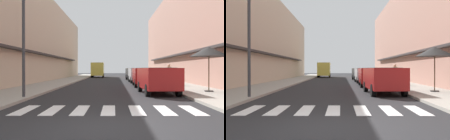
# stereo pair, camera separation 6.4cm
# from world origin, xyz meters

# --- Properties ---
(ground_plane) EXTENTS (110.68, 110.68, 0.00)m
(ground_plane) POSITION_xyz_m (0.00, 20.12, 0.00)
(ground_plane) COLOR #232326
(sidewalk_left) EXTENTS (3.18, 70.43, 0.12)m
(sidewalk_left) POSITION_xyz_m (-5.26, 20.12, 0.06)
(sidewalk_left) COLOR #9E998E
(sidewalk_left) RESTS_ON ground_plane
(sidewalk_right) EXTENTS (3.18, 70.43, 0.12)m
(sidewalk_right) POSITION_xyz_m (5.26, 20.12, 0.06)
(sidewalk_right) COLOR #9E998E
(sidewalk_right) RESTS_ON ground_plane
(building_row_left) EXTENTS (5.50, 47.28, 9.39)m
(building_row_left) POSITION_xyz_m (-9.35, 21.64, 4.70)
(building_row_left) COLOR #C6B299
(building_row_left) RESTS_ON ground_plane
(building_row_right) EXTENTS (5.50, 47.28, 10.67)m
(building_row_right) POSITION_xyz_m (9.35, 21.64, 5.33)
(building_row_right) COLOR #A87A6B
(building_row_right) RESTS_ON ground_plane
(crosswalk) EXTENTS (6.15, 2.20, 0.01)m
(crosswalk) POSITION_xyz_m (-0.00, 2.69, 0.01)
(crosswalk) COLOR silver
(crosswalk) RESTS_ON ground_plane
(parked_car_near) EXTENTS (1.95, 4.26, 1.47)m
(parked_car_near) POSITION_xyz_m (2.62, 8.49, 0.92)
(parked_car_near) COLOR maroon
(parked_car_near) RESTS_ON ground_plane
(parked_car_mid) EXTENTS (1.87, 4.27, 1.47)m
(parked_car_mid) POSITION_xyz_m (2.62, 14.66, 0.92)
(parked_car_mid) COLOR maroon
(parked_car_mid) RESTS_ON ground_plane
(parked_car_far) EXTENTS (1.86, 4.01, 1.47)m
(parked_car_far) POSITION_xyz_m (2.62, 20.30, 0.92)
(parked_car_far) COLOR silver
(parked_car_far) RESTS_ON ground_plane
(parked_car_distant) EXTENTS (1.94, 4.16, 1.47)m
(parked_car_distant) POSITION_xyz_m (2.62, 26.20, 0.92)
(parked_car_distant) COLOR black
(parked_car_distant) RESTS_ON ground_plane
(delivery_van) EXTENTS (2.09, 5.43, 2.37)m
(delivery_van) POSITION_xyz_m (-2.47, 36.97, 1.41)
(delivery_van) COLOR #D8CC4C
(delivery_van) RESTS_ON ground_plane
(street_lamp) EXTENTS (1.19, 0.28, 4.90)m
(street_lamp) POSITION_xyz_m (-3.78, 5.87, 3.15)
(street_lamp) COLOR #38383D
(street_lamp) RESTS_ON sidewalk_left
(cafe_umbrella) EXTENTS (2.17, 2.17, 2.54)m
(cafe_umbrella) POSITION_xyz_m (5.55, 8.72, 2.37)
(cafe_umbrella) COLOR #262626
(cafe_umbrella) RESTS_ON sidewalk_right
(pedestrian_walking_near) EXTENTS (0.34, 0.34, 1.66)m
(pedestrian_walking_near) POSITION_xyz_m (4.52, 14.67, 0.99)
(pedestrian_walking_near) COLOR #282B33
(pedestrian_walking_near) RESTS_ON sidewalk_right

